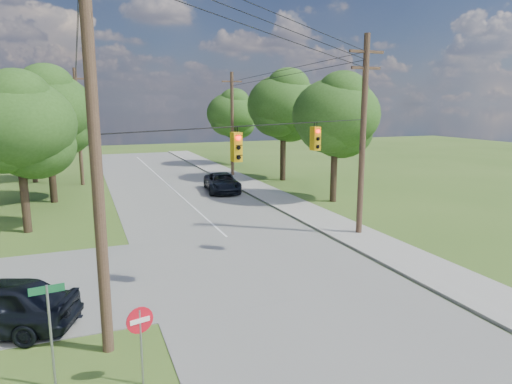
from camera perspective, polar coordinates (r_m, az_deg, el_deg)
name	(u,v)px	position (r m, az deg, el deg)	size (l,w,h in m)	color
ground	(262,329)	(15.05, 0.70, -16.72)	(140.00, 140.00, 0.00)	#3C5B1E
main_road	(262,268)	(19.97, 0.71, -9.50)	(10.00, 100.00, 0.03)	gray
sidewalk_east	(390,250)	(23.16, 16.42, -6.93)	(2.60, 100.00, 0.12)	#99968F
pole_sw	(94,133)	(12.81, -19.58, 6.92)	(2.00, 0.32, 12.00)	brown
pole_ne	(363,134)	(24.69, 13.23, 7.12)	(2.00, 0.32, 10.50)	brown
pole_north_e	(232,124)	(44.63, -2.99, 8.53)	(2.00, 0.32, 10.00)	brown
pole_north_w	(79,126)	(42.42, -21.30, 7.68)	(2.00, 0.32, 10.00)	brown
power_lines	(207,62)	(24.87, -6.17, 15.87)	(13.93, 29.62, 4.93)	black
traffic_signals	(280,142)	(18.47, 3.03, 6.29)	(4.91, 3.27, 1.05)	#E9AF0D
tree_w_near	(18,124)	(27.57, -27.64, 7.49)	(6.00, 6.00, 8.40)	#402D20
tree_w_mid	(47,110)	(35.44, -24.71, 9.29)	(6.40, 6.40, 9.22)	#402D20
tree_w_far	(29,113)	(45.57, -26.49, 8.88)	(6.00, 6.00, 8.73)	#402D20
tree_e_near	(336,115)	(33.07, 9.93, 9.50)	(6.20, 6.20, 8.81)	#402D20
tree_e_mid	(283,105)	(42.16, 3.46, 10.80)	(6.60, 6.60, 9.64)	#402D20
tree_e_far	(232,114)	(53.01, -3.02, 9.76)	(5.80, 5.80, 8.32)	#402D20
car_main_north	(222,183)	(36.83, -4.26, 1.19)	(2.47, 5.36, 1.49)	black
do_not_enter_sign	(140,328)	(12.11, -14.27, -16.13)	(0.68, 0.21, 2.09)	gray
street_name_sign	(50,323)	(12.64, -24.37, -14.73)	(0.81, 0.14, 2.71)	gray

